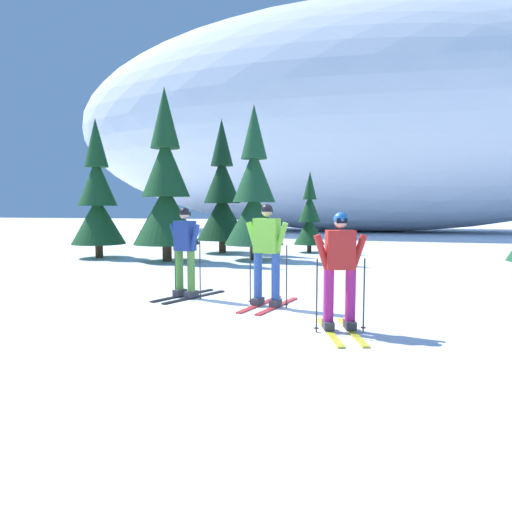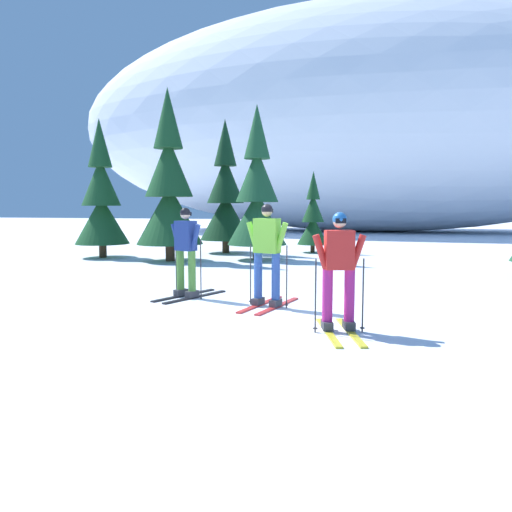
{
  "view_description": "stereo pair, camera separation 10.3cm",
  "coord_description": "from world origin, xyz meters",
  "px_view_note": "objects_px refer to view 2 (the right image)",
  "views": [
    {
      "loc": [
        1.91,
        -7.9,
        1.8
      ],
      "look_at": [
        0.02,
        0.26,
        0.95
      ],
      "focal_mm": 34.25,
      "sensor_mm": 36.0,
      "label": 1
    },
    {
      "loc": [
        2.01,
        -7.87,
        1.8
      ],
      "look_at": [
        0.02,
        0.26,
        0.95
      ],
      "focal_mm": 34.25,
      "sensor_mm": 36.0,
      "label": 2
    }
  ],
  "objects_px": {
    "pine_tree_left": "(169,190)",
    "pine_tree_center_right": "(257,196)",
    "skier_red_jacket": "(339,270)",
    "pine_tree_right": "(313,219)",
    "pine_tree_far_left": "(101,200)",
    "skier_navy_jacket": "(186,251)",
    "skier_lime_jacket": "(267,252)",
    "pine_tree_center_left": "(225,198)"
  },
  "relations": [
    {
      "from": "skier_navy_jacket",
      "to": "pine_tree_center_right",
      "type": "xyz_separation_m",
      "value": [
        -0.27,
        7.03,
        1.23
      ]
    },
    {
      "from": "pine_tree_center_right",
      "to": "pine_tree_right",
      "type": "distance_m",
      "value": 3.56
    },
    {
      "from": "pine_tree_far_left",
      "to": "pine_tree_center_left",
      "type": "distance_m",
      "value": 4.59
    },
    {
      "from": "skier_lime_jacket",
      "to": "pine_tree_left",
      "type": "xyz_separation_m",
      "value": [
        -4.73,
        6.51,
        1.37
      ]
    },
    {
      "from": "pine_tree_far_left",
      "to": "pine_tree_right",
      "type": "bearing_deg",
      "value": 27.71
    },
    {
      "from": "pine_tree_far_left",
      "to": "pine_tree_left",
      "type": "relative_size",
      "value": 0.86
    },
    {
      "from": "pine_tree_center_left",
      "to": "pine_tree_right",
      "type": "distance_m",
      "value": 3.51
    },
    {
      "from": "skier_lime_jacket",
      "to": "pine_tree_center_left",
      "type": "relative_size",
      "value": 0.36
    },
    {
      "from": "pine_tree_far_left",
      "to": "pine_tree_center_right",
      "type": "bearing_deg",
      "value": 5.76
    },
    {
      "from": "skier_lime_jacket",
      "to": "pine_tree_right",
      "type": "relative_size",
      "value": 0.58
    },
    {
      "from": "skier_navy_jacket",
      "to": "pine_tree_right",
      "type": "xyz_separation_m",
      "value": [
        1.23,
        10.15,
        0.4
      ]
    },
    {
      "from": "skier_red_jacket",
      "to": "pine_tree_far_left",
      "type": "bearing_deg",
      "value": 136.5
    },
    {
      "from": "skier_navy_jacket",
      "to": "pine_tree_center_right",
      "type": "bearing_deg",
      "value": 92.2
    },
    {
      "from": "pine_tree_center_right",
      "to": "skier_red_jacket",
      "type": "bearing_deg",
      "value": -69.32
    },
    {
      "from": "pine_tree_far_left",
      "to": "pine_tree_left",
      "type": "xyz_separation_m",
      "value": [
        2.78,
        -0.47,
        0.33
      ]
    },
    {
      "from": "skier_navy_jacket",
      "to": "pine_tree_left",
      "type": "height_order",
      "value": "pine_tree_left"
    },
    {
      "from": "pine_tree_right",
      "to": "pine_tree_far_left",
      "type": "bearing_deg",
      "value": -152.29
    },
    {
      "from": "pine_tree_left",
      "to": "pine_tree_right",
      "type": "xyz_separation_m",
      "value": [
        4.21,
        4.14,
        -1.03
      ]
    },
    {
      "from": "skier_red_jacket",
      "to": "pine_tree_far_left",
      "type": "height_order",
      "value": "pine_tree_far_left"
    },
    {
      "from": "pine_tree_left",
      "to": "pine_tree_center_right",
      "type": "distance_m",
      "value": 2.91
    },
    {
      "from": "skier_red_jacket",
      "to": "pine_tree_right",
      "type": "relative_size",
      "value": 0.54
    },
    {
      "from": "skier_red_jacket",
      "to": "skier_lime_jacket",
      "type": "xyz_separation_m",
      "value": [
        -1.38,
        1.45,
        0.08
      ]
    },
    {
      "from": "pine_tree_left",
      "to": "pine_tree_center_left",
      "type": "relative_size",
      "value": 1.1
    },
    {
      "from": "skier_red_jacket",
      "to": "skier_lime_jacket",
      "type": "bearing_deg",
      "value": 133.46
    },
    {
      "from": "skier_red_jacket",
      "to": "pine_tree_right",
      "type": "xyz_separation_m",
      "value": [
        -1.89,
        12.1,
        0.43
      ]
    },
    {
      "from": "skier_red_jacket",
      "to": "pine_tree_center_right",
      "type": "xyz_separation_m",
      "value": [
        -3.39,
        8.98,
        1.26
      ]
    },
    {
      "from": "skier_lime_jacket",
      "to": "pine_tree_center_left",
      "type": "xyz_separation_m",
      "value": [
        -3.78,
        9.66,
        1.16
      ]
    },
    {
      "from": "pine_tree_center_right",
      "to": "pine_tree_far_left",
      "type": "bearing_deg",
      "value": -174.24
    },
    {
      "from": "pine_tree_left",
      "to": "skier_navy_jacket",
      "type": "bearing_deg",
      "value": -63.55
    },
    {
      "from": "pine_tree_center_right",
      "to": "pine_tree_right",
      "type": "height_order",
      "value": "pine_tree_center_right"
    },
    {
      "from": "pine_tree_left",
      "to": "pine_tree_right",
      "type": "distance_m",
      "value": 6.0
    },
    {
      "from": "skier_red_jacket",
      "to": "pine_tree_center_right",
      "type": "distance_m",
      "value": 9.69
    },
    {
      "from": "pine_tree_left",
      "to": "pine_tree_center_right",
      "type": "relative_size",
      "value": 1.09
    },
    {
      "from": "skier_navy_jacket",
      "to": "skier_red_jacket",
      "type": "bearing_deg",
      "value": -32.09
    },
    {
      "from": "skier_lime_jacket",
      "to": "pine_tree_far_left",
      "type": "height_order",
      "value": "pine_tree_far_left"
    },
    {
      "from": "skier_red_jacket",
      "to": "pine_tree_far_left",
      "type": "distance_m",
      "value": 12.3
    },
    {
      "from": "pine_tree_left",
      "to": "pine_tree_center_right",
      "type": "xyz_separation_m",
      "value": [
        2.72,
        1.03,
        -0.19
      ]
    },
    {
      "from": "skier_navy_jacket",
      "to": "pine_tree_right",
      "type": "bearing_deg",
      "value": 83.1
    },
    {
      "from": "skier_lime_jacket",
      "to": "pine_tree_far_left",
      "type": "relative_size",
      "value": 0.38
    },
    {
      "from": "pine_tree_far_left",
      "to": "pine_tree_center_right",
      "type": "height_order",
      "value": "pine_tree_center_right"
    },
    {
      "from": "pine_tree_right",
      "to": "skier_lime_jacket",
      "type": "bearing_deg",
      "value": -87.22
    },
    {
      "from": "pine_tree_left",
      "to": "skier_red_jacket",
      "type": "bearing_deg",
      "value": -52.5
    }
  ]
}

